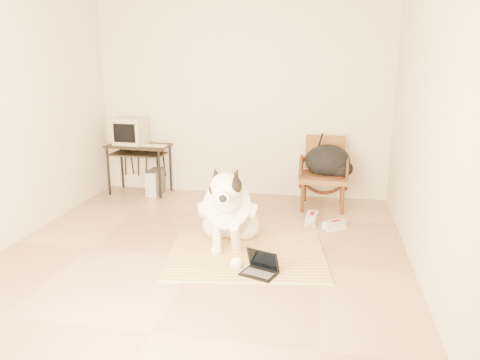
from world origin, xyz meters
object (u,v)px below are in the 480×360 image
(rattan_chair, at_px, (324,172))
(backpack, at_px, (330,162))
(computer_desk, at_px, (139,152))
(pc_tower, at_px, (155,182))
(dog, at_px, (229,212))
(crt_monitor, at_px, (131,131))
(laptop, at_px, (260,268))

(rattan_chair, height_order, backpack, rattan_chair)
(computer_desk, bearing_deg, pc_tower, -6.88)
(dog, bearing_deg, crt_monitor, 135.96)
(dog, distance_m, laptop, 0.80)
(crt_monitor, xyz_separation_m, backpack, (2.75, -0.25, -0.28))
(computer_desk, bearing_deg, laptop, -47.84)
(pc_tower, bearing_deg, backpack, -3.90)
(backpack, bearing_deg, laptop, -105.71)
(rattan_chair, bearing_deg, pc_tower, 177.55)
(computer_desk, height_order, rattan_chair, rattan_chair)
(crt_monitor, xyz_separation_m, rattan_chair, (2.68, -0.18, -0.43))
(pc_tower, bearing_deg, computer_desk, 173.12)
(dog, relative_size, computer_desk, 1.45)
(crt_monitor, bearing_deg, dog, -44.04)
(computer_desk, xyz_separation_m, rattan_chair, (2.56, -0.13, -0.15))
(laptop, xyz_separation_m, backpack, (0.58, 2.07, 0.53))
(computer_desk, bearing_deg, dog, -45.13)
(computer_desk, height_order, pc_tower, computer_desk)
(laptop, relative_size, crt_monitor, 0.83)
(dog, height_order, backpack, dog)
(dog, xyz_separation_m, pc_tower, (-1.40, 1.61, -0.19))
(dog, height_order, computer_desk, dog)
(laptop, bearing_deg, crt_monitor, 133.11)
(computer_desk, height_order, crt_monitor, crt_monitor)
(dog, distance_m, rattan_chair, 1.78)
(dog, bearing_deg, laptop, -56.32)
(dog, bearing_deg, pc_tower, 130.95)
(dog, distance_m, computer_desk, 2.33)
(crt_monitor, bearing_deg, backpack, -5.11)
(computer_desk, height_order, backpack, backpack)
(laptop, height_order, crt_monitor, crt_monitor)
(dog, relative_size, rattan_chair, 1.40)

